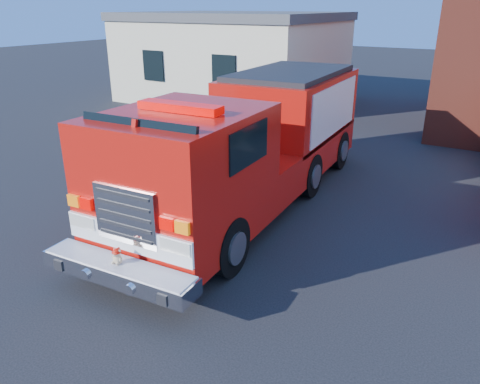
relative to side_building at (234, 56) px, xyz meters
The scene contains 4 objects.
ground 15.96m from the side_building, 55.30° to the right, with size 100.00×100.00×0.00m, color black.
side_building is the anchor object (origin of this frame).
fire_engine 14.23m from the side_building, 56.19° to the right, with size 3.35×10.04×3.05m.
pickup_truck 10.83m from the side_building, 63.02° to the right, with size 2.05×5.24×1.69m.
Camera 1 is at (4.39, -8.42, 4.69)m, focal length 35.00 mm.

